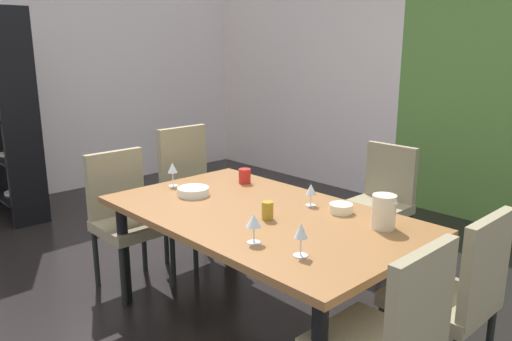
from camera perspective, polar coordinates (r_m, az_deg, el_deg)
The scene contains 19 objects.
ground_plane at distance 3.57m, azimuth -6.27°, elevation -13.59°, with size 6.23×5.70×0.02m, color black.
back_panel_interior at distance 6.31m, azimuth 4.79°, elevation 10.56°, with size 2.90×0.10×2.51m, color silver.
left_interior_panel at distance 5.93m, azimuth -25.05°, elevation 9.07°, with size 0.10×5.70×2.51m, color silver.
dining_table at distance 2.87m, azimuth 0.46°, elevation -6.12°, with size 1.82×1.08×0.73m.
chair_left_far at distance 3.84m, azimuth -7.26°, elevation -2.36°, with size 0.45×0.44×1.05m.
chair_right_far at distance 2.60m, azimuth 21.85°, elevation -12.72°, with size 0.44×0.44×0.93m.
chair_left_near at distance 3.56m, azimuth -14.66°, elevation -4.70°, with size 0.45×0.44×0.94m.
chair_right_near at distance 2.14m, azimuth 14.95°, elevation -18.05°, with size 0.44×0.44×0.94m.
chair_head_far at distance 3.91m, azimuth 14.03°, elevation -3.08°, with size 0.44×0.45×0.92m.
display_shelf at distance 5.34m, azimuth -26.68°, elevation 5.69°, with size 0.86×0.33×1.98m.
wine_glass_near_window at distance 2.25m, azimuth 5.16°, elevation -7.07°, with size 0.07×0.07×0.15m.
wine_glass_left at distance 2.38m, azimuth -0.25°, elevation -5.84°, with size 0.08×0.08×0.14m.
wine_glass_center at distance 2.95m, azimuth 6.30°, elevation -2.26°, with size 0.06×0.06×0.13m.
wine_glass_north at distance 3.38m, azimuth -9.52°, elevation 0.17°, with size 0.07×0.07×0.16m.
serving_bowl_rear at distance 3.17m, azimuth -7.18°, elevation -2.38°, with size 0.20×0.20×0.05m, color white.
serving_bowl_west at distance 2.87m, azimuth 9.69°, elevation -4.28°, with size 0.13×0.13×0.05m, color #F0EAC5.
cup_corner at distance 3.42m, azimuth -1.30°, elevation -0.63°, with size 0.08×0.08×0.10m, color red.
cup_right at distance 2.72m, azimuth 1.33°, elevation -4.58°, with size 0.06×0.06×0.10m, color #A88521.
pitcher_south at distance 2.66m, azimuth 14.40°, elevation -4.55°, with size 0.14×0.12×0.18m.
Camera 1 is at (2.55, -1.88, 1.65)m, focal length 35.00 mm.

